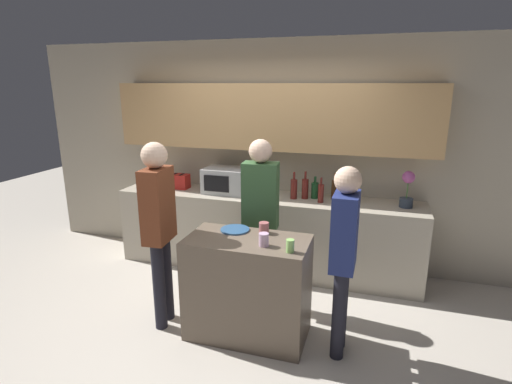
# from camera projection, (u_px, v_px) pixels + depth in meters

# --- Properties ---
(ground_plane) EXTENTS (14.00, 14.00, 0.00)m
(ground_plane) POSITION_uv_depth(u_px,v_px,m) (224.00, 332.00, 3.65)
(ground_plane) COLOR beige
(back_wall) EXTENTS (6.40, 0.40, 2.70)m
(back_wall) POSITION_uv_depth(u_px,v_px,m) (272.00, 140.00, 4.78)
(back_wall) COLOR #B2A893
(back_wall) RESTS_ON ground_plane
(back_counter) EXTENTS (3.60, 0.62, 0.92)m
(back_counter) POSITION_uv_depth(u_px,v_px,m) (265.00, 233.00, 4.81)
(back_counter) COLOR #B7AD99
(back_counter) RESTS_ON ground_plane
(kitchen_island) EXTENTS (1.05, 0.56, 0.92)m
(kitchen_island) POSITION_uv_depth(u_px,v_px,m) (248.00, 287.00, 3.52)
(kitchen_island) COLOR brown
(kitchen_island) RESTS_ON ground_plane
(microwave) EXTENTS (0.52, 0.39, 0.30)m
(microwave) POSITION_uv_depth(u_px,v_px,m) (226.00, 180.00, 4.82)
(microwave) COLOR #B7BABC
(microwave) RESTS_ON back_counter
(toaster) EXTENTS (0.26, 0.16, 0.18)m
(toaster) POSITION_uv_depth(u_px,v_px,m) (178.00, 181.00, 5.02)
(toaster) COLOR #B21E19
(toaster) RESTS_ON back_counter
(potted_plant) EXTENTS (0.14, 0.14, 0.39)m
(potted_plant) POSITION_uv_depth(u_px,v_px,m) (407.00, 189.00, 4.22)
(potted_plant) COLOR #333D4C
(potted_plant) RESTS_ON back_counter
(bottle_0) EXTENTS (0.08, 0.08, 0.31)m
(bottle_0) POSITION_uv_depth(u_px,v_px,m) (294.00, 189.00, 4.56)
(bottle_0) COLOR maroon
(bottle_0) RESTS_ON back_counter
(bottle_1) EXTENTS (0.08, 0.08, 0.32)m
(bottle_1) POSITION_uv_depth(u_px,v_px,m) (305.00, 188.00, 4.56)
(bottle_1) COLOR maroon
(bottle_1) RESTS_ON back_counter
(bottle_2) EXTENTS (0.08, 0.08, 0.26)m
(bottle_2) POSITION_uv_depth(u_px,v_px,m) (315.00, 190.00, 4.58)
(bottle_2) COLOR #194723
(bottle_2) RESTS_ON back_counter
(bottle_3) EXTENTS (0.06, 0.06, 0.28)m
(bottle_3) POSITION_uv_depth(u_px,v_px,m) (321.00, 193.00, 4.42)
(bottle_3) COLOR maroon
(bottle_3) RESTS_ON back_counter
(bottle_4) EXTENTS (0.07, 0.07, 0.31)m
(bottle_4) POSITION_uv_depth(u_px,v_px,m) (334.00, 189.00, 4.54)
(bottle_4) COLOR #472814
(bottle_4) RESTS_ON back_counter
(bottle_5) EXTENTS (0.07, 0.07, 0.22)m
(bottle_5) POSITION_uv_depth(u_px,v_px,m) (341.00, 196.00, 4.40)
(bottle_5) COLOR black
(bottle_5) RESTS_ON back_counter
(bottle_6) EXTENTS (0.07, 0.07, 0.26)m
(bottle_6) POSITION_uv_depth(u_px,v_px,m) (352.00, 195.00, 4.39)
(bottle_6) COLOR silver
(bottle_6) RESTS_ON back_counter
(plate_on_island) EXTENTS (0.26, 0.26, 0.01)m
(plate_on_island) POSITION_uv_depth(u_px,v_px,m) (235.00, 230.00, 3.59)
(plate_on_island) COLOR #2D5684
(plate_on_island) RESTS_ON kitchen_island
(cup_0) EXTENTS (0.09, 0.09, 0.10)m
(cup_0) POSITION_uv_depth(u_px,v_px,m) (264.00, 228.00, 3.52)
(cup_0) COLOR #B46363
(cup_0) RESTS_ON kitchen_island
(cup_1) EXTENTS (0.08, 0.08, 0.11)m
(cup_1) POSITION_uv_depth(u_px,v_px,m) (264.00, 240.00, 3.24)
(cup_1) COLOR silver
(cup_1) RESTS_ON kitchen_island
(cup_2) EXTENTS (0.07, 0.07, 0.10)m
(cup_2) POSITION_uv_depth(u_px,v_px,m) (290.00, 246.00, 3.12)
(cup_2) COLOR #91CF69
(cup_2) RESTS_ON kitchen_island
(person_left) EXTENTS (0.23, 0.35, 1.72)m
(person_left) POSITION_uv_depth(u_px,v_px,m) (159.00, 220.00, 3.53)
(person_left) COLOR black
(person_left) RESTS_ON ground_plane
(person_center) EXTENTS (0.35, 0.22, 1.70)m
(person_center) POSITION_uv_depth(u_px,v_px,m) (260.00, 209.00, 3.88)
(person_center) COLOR black
(person_center) RESTS_ON ground_plane
(person_right) EXTENTS (0.21, 0.34, 1.60)m
(person_right) POSITION_uv_depth(u_px,v_px,m) (344.00, 247.00, 3.15)
(person_right) COLOR black
(person_right) RESTS_ON ground_plane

